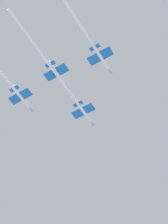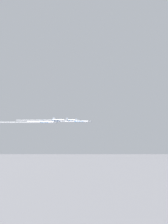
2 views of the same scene
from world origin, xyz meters
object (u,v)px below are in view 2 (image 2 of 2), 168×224
jet_starboard_outer (64,121)px  jet_lead (64,122)px  jet_port_inner (53,120)px  jet_starboard_inner (28,122)px  jet_port_outer (59,120)px

jet_starboard_outer → jet_lead: bearing=30.2°
jet_port_inner → jet_starboard_inner: bearing=2.3°
jet_port_inner → jet_port_outer: (-22.60, -5.54, -0.06)m
jet_port_inner → jet_starboard_inner: size_ratio=1.05×
jet_port_inner → jet_starboard_inner: 34.24m
jet_lead → jet_starboard_inner: 25.51m
jet_lead → jet_starboard_outer: size_ratio=4.00×
jet_port_inner → jet_port_outer: size_ratio=4.54×
jet_lead → jet_starboard_outer: (39.52, 0.84, 0.34)m
jet_starboard_inner → jet_port_outer: (7.95, -20.89, 1.76)m
jet_lead → jet_port_inner: bearing=-130.0°
jet_lead → jet_port_outer: (2.19, 3.96, 1.18)m
jet_starboard_inner → jet_port_outer: bearing=139.8°
jet_starboard_inner → jet_lead: bearing=132.0°
jet_lead → jet_port_inner: (24.79, 9.50, 1.23)m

